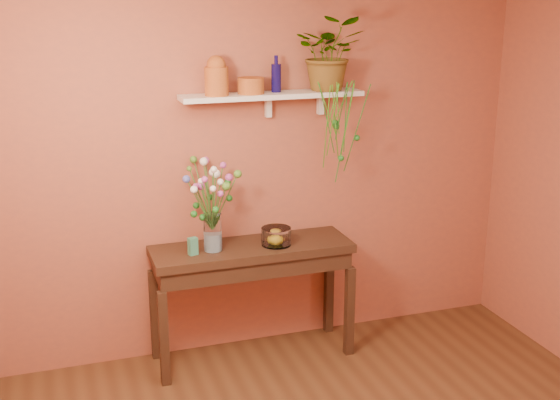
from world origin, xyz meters
TOP-DOWN VIEW (x-y plane):
  - room at (0.00, 0.00)m, footprint 4.04×4.04m
  - sideboard at (-0.15, 1.75)m, footprint 1.44×0.46m
  - wall_shelf at (0.06, 1.87)m, footprint 1.30×0.24m
  - terracotta_jug at (-0.35, 1.84)m, footprint 0.19×0.19m
  - terracotta_pot at (-0.11, 1.86)m, footprint 0.23×0.23m
  - blue_bottle at (0.09, 1.89)m, footprint 0.07×0.07m
  - spider_plant at (0.48, 1.86)m, footprint 0.59×0.55m
  - plant_fronds at (0.50, 1.70)m, footprint 0.34×0.34m
  - glass_vase at (-0.43, 1.73)m, footprint 0.13×0.13m
  - bouquet at (-0.44, 1.75)m, footprint 0.37×0.48m
  - glass_bowl at (0.02, 1.70)m, footprint 0.21×0.21m
  - lemon at (0.02, 1.71)m, footprint 0.08×0.08m
  - carton at (-0.58, 1.69)m, footprint 0.07×0.06m

SIDE VIEW (x-z plane):
  - sideboard at x=-0.15m, z-range 0.31..1.18m
  - lemon at x=0.02m, z-range 0.88..0.96m
  - glass_bowl at x=0.02m, z-range 0.87..0.99m
  - carton at x=-0.58m, z-range 0.87..0.99m
  - glass_vase at x=-0.43m, z-range 0.85..1.12m
  - bouquet at x=-0.44m, z-range 1.10..1.59m
  - room at x=0.00m, z-range 0.00..2.70m
  - plant_fronds at x=0.50m, z-range 1.32..2.06m
  - wall_shelf at x=0.06m, z-range 1.82..2.01m
  - terracotta_pot at x=-0.11m, z-range 1.94..2.05m
  - blue_bottle at x=0.09m, z-range 1.91..2.17m
  - terracotta_jug at x=-0.35m, z-range 1.93..2.20m
  - spider_plant at x=0.48m, z-range 1.94..2.46m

